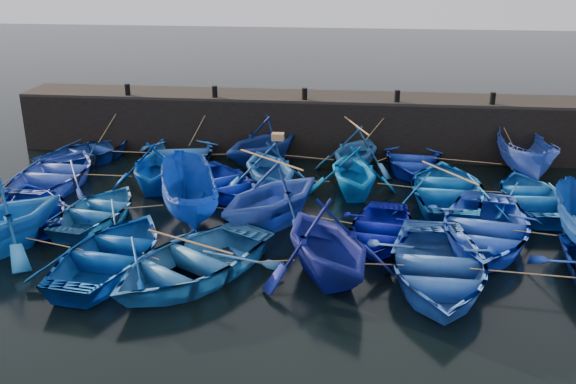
# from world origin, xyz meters

# --- Properties ---
(ground) EXTENTS (120.00, 120.00, 0.00)m
(ground) POSITION_xyz_m (0.00, 0.00, 0.00)
(ground) COLOR black
(ground) RESTS_ON ground
(quay_wall) EXTENTS (26.00, 2.50, 2.50)m
(quay_wall) POSITION_xyz_m (0.00, 10.50, 1.25)
(quay_wall) COLOR black
(quay_wall) RESTS_ON ground
(quay_top) EXTENTS (26.00, 2.50, 0.12)m
(quay_top) POSITION_xyz_m (0.00, 10.50, 2.56)
(quay_top) COLOR black
(quay_top) RESTS_ON quay_wall
(bollard_0) EXTENTS (0.24, 0.24, 0.50)m
(bollard_0) POSITION_xyz_m (-8.00, 9.60, 2.87)
(bollard_0) COLOR black
(bollard_0) RESTS_ON quay_top
(bollard_1) EXTENTS (0.24, 0.24, 0.50)m
(bollard_1) POSITION_xyz_m (-4.00, 9.60, 2.87)
(bollard_1) COLOR black
(bollard_1) RESTS_ON quay_top
(bollard_2) EXTENTS (0.24, 0.24, 0.50)m
(bollard_2) POSITION_xyz_m (0.00, 9.60, 2.87)
(bollard_2) COLOR black
(bollard_2) RESTS_ON quay_top
(bollard_3) EXTENTS (0.24, 0.24, 0.50)m
(bollard_3) POSITION_xyz_m (4.00, 9.60, 2.87)
(bollard_3) COLOR black
(bollard_3) RESTS_ON quay_top
(bollard_4) EXTENTS (0.24, 0.24, 0.50)m
(bollard_4) POSITION_xyz_m (8.00, 9.60, 2.87)
(bollard_4) COLOR black
(bollard_4) RESTS_ON quay_top
(boat_0) EXTENTS (5.27, 5.67, 0.96)m
(boat_0) POSITION_xyz_m (-9.33, 7.69, 0.48)
(boat_0) COLOR navy
(boat_0) RESTS_ON ground
(boat_1) EXTENTS (5.19, 6.40, 1.17)m
(boat_1) POSITION_xyz_m (-5.11, 7.65, 0.59)
(boat_1) COLOR #1E54AC
(boat_1) RESTS_ON ground
(boat_2) EXTENTS (5.43, 5.56, 2.23)m
(boat_2) POSITION_xyz_m (-1.62, 7.97, 1.11)
(boat_2) COLOR navy
(boat_2) RESTS_ON ground
(boat_3) EXTENTS (4.32, 4.66, 2.02)m
(boat_3) POSITION_xyz_m (2.32, 7.56, 1.01)
(boat_3) COLOR #215D93
(boat_3) RESTS_ON ground
(boat_4) EXTENTS (3.81, 5.09, 1.01)m
(boat_4) POSITION_xyz_m (4.70, 8.28, 0.50)
(boat_4) COLOR navy
(boat_4) RESTS_ON ground
(boat_5) EXTENTS (2.09, 5.00, 1.90)m
(boat_5) POSITION_xyz_m (9.19, 7.77, 0.95)
(boat_5) COLOR #284494
(boat_5) RESTS_ON ground
(boat_6) EXTENTS (3.96, 5.45, 1.11)m
(boat_6) POSITION_xyz_m (-9.34, 4.62, 0.56)
(boat_6) COLOR blue
(boat_6) RESTS_ON ground
(boat_7) EXTENTS (4.13, 4.51, 2.01)m
(boat_7) POSITION_xyz_m (-5.35, 4.62, 1.00)
(boat_7) COLOR #013D99
(boat_7) RESTS_ON ground
(boat_8) EXTENTS (5.28, 5.55, 0.94)m
(boat_8) POSITION_xyz_m (-2.70, 4.58, 0.47)
(boat_8) COLOR #071DA6
(boat_8) RESTS_ON ground
(boat_9) EXTENTS (4.87, 5.15, 2.15)m
(boat_9) POSITION_xyz_m (-0.86, 4.78, 1.07)
(boat_9) COLOR #17539E
(boat_9) RESTS_ON ground
(boat_10) EXTENTS (4.05, 4.48, 2.05)m
(boat_10) POSITION_xyz_m (2.30, 4.89, 1.03)
(boat_10) COLOR blue
(boat_10) RESTS_ON ground
(boat_11) EXTENTS (4.28, 5.82, 1.17)m
(boat_11) POSITION_xyz_m (5.74, 4.52, 0.59)
(boat_11) COLOR #084FA0
(boat_11) RESTS_ON ground
(boat_12) EXTENTS (3.59, 4.84, 0.97)m
(boat_12) POSITION_xyz_m (8.72, 4.41, 0.48)
(boat_12) COLOR #1258B6
(boat_12) RESTS_ON ground
(boat_13) EXTENTS (5.16, 5.54, 0.94)m
(boat_13) POSITION_xyz_m (-8.65, 1.41, 0.47)
(boat_13) COLOR #001886
(boat_13) RESTS_ON ground
(boat_14) EXTENTS (3.72, 4.74, 0.89)m
(boat_14) POSITION_xyz_m (-6.31, 1.39, 0.45)
(boat_14) COLOR #1F63A9
(boat_14) RESTS_ON ground
(boat_15) EXTENTS (3.45, 5.24, 1.90)m
(boat_15) POSITION_xyz_m (-3.26, 1.85, 0.95)
(boat_15) COLOR navy
(boat_15) RESTS_ON ground
(boat_16) EXTENTS (5.77, 5.92, 2.37)m
(boat_16) POSITION_xyz_m (-0.39, 1.64, 1.18)
(boat_16) COLOR #2444AD
(boat_16) RESTS_ON ground
(boat_17) EXTENTS (3.57, 4.57, 0.86)m
(boat_17) POSITION_xyz_m (3.24, 0.99, 0.43)
(boat_17) COLOR #030A88
(boat_17) RESTS_ON ground
(boat_18) EXTENTS (5.15, 6.43, 1.19)m
(boat_18) POSITION_xyz_m (6.47, 1.04, 0.60)
(boat_18) COLOR blue
(boat_18) RESTS_ON ground
(boat_21) EXTENTS (4.32, 5.59, 1.07)m
(boat_21) POSITION_xyz_m (-4.57, -1.83, 0.53)
(boat_21) COLOR navy
(boat_21) RESTS_ON ground
(boat_22) EXTENTS (6.28, 6.77, 1.14)m
(boat_22) POSITION_xyz_m (-2.15, -2.21, 0.57)
(boat_22) COLOR #215F9C
(boat_22) RESTS_ON ground
(boat_23) EXTENTS (5.47, 5.75, 2.36)m
(boat_23) POSITION_xyz_m (1.65, -1.78, 1.18)
(boat_23) COLOR navy
(boat_23) RESTS_ON ground
(boat_24) EXTENTS (4.21, 5.79, 1.18)m
(boat_24) POSITION_xyz_m (4.72, -1.74, 0.59)
(boat_24) COLOR blue
(boat_24) RESTS_ON ground
(wooden_crate) EXTENTS (0.44, 0.34, 0.26)m
(wooden_crate) POSITION_xyz_m (-0.56, 4.78, 2.28)
(wooden_crate) COLOR #9C7644
(wooden_crate) RESTS_ON boat_9
(mooring_ropes) EXTENTS (18.56, 11.75, 2.10)m
(mooring_ropes) POSITION_xyz_m (0.34, 4.97, 0.87)
(mooring_ropes) COLOR tan
(mooring_ropes) RESTS_ON ground
(loose_oars) EXTENTS (10.15, 11.84, 1.29)m
(loose_oars) POSITION_xyz_m (1.38, 2.88, 1.71)
(loose_oars) COLOR #99724C
(loose_oars) RESTS_ON ground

